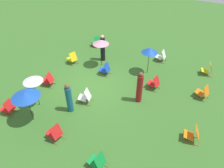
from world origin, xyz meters
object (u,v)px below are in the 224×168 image
(umbrella_2, at_px, (101,42))
(person_0, at_px, (69,98))
(deckchair_3, at_px, (203,92))
(person_1, at_px, (140,88))
(deckchair_11, at_px, (48,80))
(deckchair_2, at_px, (208,70))
(umbrella_1, at_px, (25,95))
(deckchair_7, at_px, (96,42))
(deckchair_8, at_px, (161,56))
(deckchair_13, at_px, (154,83))
(deckchair_5, at_px, (85,97))
(deckchair_10, at_px, (97,162))
(person_2, at_px, (103,49))
(deckchair_9, at_px, (193,135))
(umbrella_3, at_px, (150,50))
(deckchair_0, at_px, (105,69))
(deckchair_6, at_px, (72,58))
(deckchair_12, at_px, (55,133))
(deckchair_4, at_px, (8,108))
(umbrella_0, at_px, (33,80))

(umbrella_2, relative_size, person_0, 1.10)
(deckchair_3, distance_m, person_1, 3.52)
(deckchair_3, distance_m, deckchair_11, 8.66)
(deckchair_2, xyz_separation_m, umbrella_1, (7.76, -7.05, 1.23))
(deckchair_7, bearing_deg, deckchair_8, 108.88)
(person_0, distance_m, person_1, 3.60)
(deckchair_3, bearing_deg, deckchair_13, -64.96)
(deckchair_5, relative_size, deckchair_13, 1.01)
(deckchair_10, height_order, person_2, person_2)
(person_0, bearing_deg, deckchair_9, 99.83)
(deckchair_2, relative_size, deckchair_11, 1.01)
(deckchair_13, relative_size, umbrella_2, 0.46)
(umbrella_2, height_order, umbrella_3, umbrella_2)
(deckchair_5, xyz_separation_m, deckchair_13, (-2.75, 2.86, 0.00))
(deckchair_7, bearing_deg, umbrella_1, 25.21)
(deckchair_8, distance_m, umbrella_1, 9.09)
(deckchair_0, bearing_deg, deckchair_13, 89.04)
(umbrella_1, distance_m, umbrella_2, 5.78)
(deckchair_9, relative_size, person_1, 0.45)
(deckchair_6, distance_m, deckchair_11, 2.65)
(deckchair_12, height_order, umbrella_1, umbrella_1)
(deckchair_9, distance_m, person_0, 5.91)
(deckchair_2, xyz_separation_m, person_1, (4.19, -2.96, 0.51))
(umbrella_3, bearing_deg, deckchair_8, 167.80)
(deckchair_8, bearing_deg, deckchair_2, 85.05)
(deckchair_2, bearing_deg, deckchair_4, -61.24)
(deckchair_0, distance_m, deckchair_2, 6.37)
(umbrella_1, bearing_deg, deckchair_3, 127.01)
(deckchair_11, relative_size, person_0, 0.50)
(deckchair_2, relative_size, umbrella_2, 0.46)
(deckchair_11, distance_m, umbrella_1, 2.97)
(deckchair_8, bearing_deg, umbrella_0, -31.50)
(deckchair_4, xyz_separation_m, deckchair_8, (-8.25, 5.37, 0.00))
(deckchair_10, relative_size, deckchair_12, 1.00)
(deckchair_0, height_order, person_1, person_1)
(deckchair_5, height_order, deckchair_11, same)
(deckchair_4, relative_size, deckchair_12, 1.00)
(deckchair_9, bearing_deg, deckchair_4, -82.24)
(person_2, bearing_deg, deckchair_3, 19.44)
(deckchair_12, bearing_deg, deckchair_8, 174.47)
(deckchair_12, distance_m, deckchair_13, 6.04)
(deckchair_6, bearing_deg, deckchair_3, 109.14)
(umbrella_1, height_order, umbrella_3, umbrella_3)
(deckchair_0, relative_size, person_2, 0.45)
(deckchair_5, relative_size, deckchair_6, 0.98)
(deckchair_3, distance_m, umbrella_1, 8.96)
(deckchair_5, distance_m, deckchair_6, 4.10)
(person_0, bearing_deg, deckchair_10, 54.28)
(deckchair_3, xyz_separation_m, deckchair_13, (0.39, -2.61, 0.00))
(deckchair_7, relative_size, deckchair_13, 1.02)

